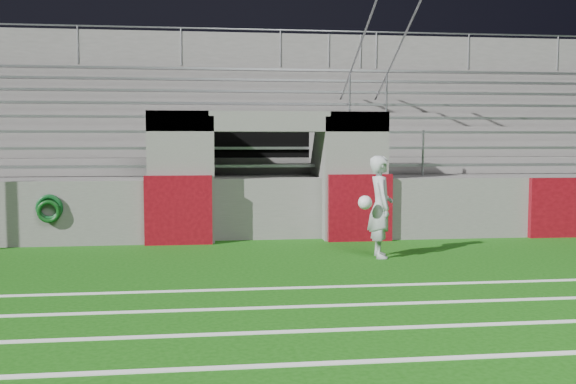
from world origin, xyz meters
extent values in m
plane|color=#134B0C|center=(0.00, 0.00, 0.00)|extent=(90.00, 90.00, 0.00)
cube|color=white|center=(0.00, -4.00, 0.01)|extent=(28.00, 0.09, 0.01)
cube|color=white|center=(0.00, -3.00, 0.01)|extent=(28.00, 0.09, 0.01)
cube|color=white|center=(0.00, -2.00, 0.01)|extent=(28.00, 0.09, 0.01)
cube|color=white|center=(0.00, -1.00, 0.01)|extent=(28.00, 0.09, 0.01)
cube|color=#5F5D5A|center=(-1.80, 3.50, 1.30)|extent=(1.20, 1.00, 2.60)
cube|color=#5F5D5A|center=(1.80, 3.50, 1.30)|extent=(1.20, 1.00, 2.60)
cube|color=black|center=(0.00, 5.20, 1.25)|extent=(2.60, 0.20, 2.50)
cube|color=#5F5D5A|center=(-1.15, 4.10, 1.25)|extent=(0.10, 2.20, 2.50)
cube|color=#5F5D5A|center=(1.15, 4.10, 1.25)|extent=(0.10, 2.20, 2.50)
cube|color=#5F5D5A|center=(0.00, 3.50, 2.40)|extent=(4.80, 1.00, 0.40)
cube|color=#5F5D5A|center=(0.00, 7.35, 1.15)|extent=(26.00, 8.00, 0.20)
cube|color=#5F5D5A|center=(0.00, 7.35, 0.53)|extent=(26.00, 8.00, 1.05)
cube|color=#5A070F|center=(-1.80, 2.94, 0.68)|extent=(1.30, 0.15, 1.35)
cube|color=#5A070F|center=(1.80, 2.94, 0.68)|extent=(1.30, 0.15, 1.35)
cube|color=gray|center=(0.00, 4.43, 1.47)|extent=(23.00, 0.28, 0.06)
cube|color=#5F5D5A|center=(0.00, 5.28, 1.44)|extent=(24.00, 0.75, 0.38)
cube|color=gray|center=(0.00, 5.18, 1.85)|extent=(23.00, 0.28, 0.06)
cube|color=#5F5D5A|center=(0.00, 6.03, 1.63)|extent=(24.00, 0.75, 0.76)
cube|color=gray|center=(0.00, 5.93, 2.23)|extent=(23.00, 0.28, 0.06)
cube|color=#5F5D5A|center=(0.00, 6.78, 1.82)|extent=(24.00, 0.75, 1.14)
cube|color=gray|center=(0.00, 6.68, 2.61)|extent=(23.00, 0.28, 0.06)
cube|color=#5F5D5A|center=(0.00, 7.53, 2.01)|extent=(24.00, 0.75, 1.52)
cube|color=gray|center=(0.00, 7.43, 2.99)|extent=(23.00, 0.28, 0.06)
cube|color=#5F5D5A|center=(0.00, 8.28, 2.20)|extent=(24.00, 0.75, 1.90)
cube|color=gray|center=(0.00, 8.18, 3.37)|extent=(23.00, 0.28, 0.06)
cube|color=#5F5D5A|center=(0.00, 9.03, 2.39)|extent=(24.00, 0.75, 2.28)
cube|color=gray|center=(0.00, 8.93, 3.75)|extent=(23.00, 0.28, 0.06)
cube|color=#5F5D5A|center=(0.00, 9.78, 2.58)|extent=(24.00, 0.75, 2.66)
cube|color=gray|center=(0.00, 9.68, 4.13)|extent=(23.00, 0.28, 0.06)
cube|color=#5F5D5A|center=(0.00, 10.45, 2.65)|extent=(26.00, 0.60, 5.29)
cylinder|color=#A5A8AD|center=(2.50, 4.15, 1.75)|extent=(0.05, 0.05, 1.00)
cylinder|color=#A5A8AD|center=(2.50, 7.15, 3.27)|extent=(0.05, 0.05, 1.00)
cylinder|color=#A5A8AD|center=(2.50, 10.15, 4.79)|extent=(0.05, 0.05, 1.00)
cylinder|color=#A5A8AD|center=(2.50, 7.15, 3.77)|extent=(0.05, 6.02, 3.08)
cylinder|color=#A5A8AD|center=(3.50, 4.15, 1.75)|extent=(0.05, 0.05, 1.00)
cylinder|color=#A5A8AD|center=(3.50, 7.15, 3.27)|extent=(0.05, 0.05, 1.00)
cylinder|color=#A5A8AD|center=(3.50, 10.15, 4.79)|extent=(0.05, 0.05, 1.00)
cylinder|color=#A5A8AD|center=(3.50, 7.15, 3.77)|extent=(0.05, 6.02, 3.08)
cylinder|color=#A5A8AD|center=(-5.00, 10.15, 4.84)|extent=(0.05, 0.05, 1.10)
cylinder|color=#A5A8AD|center=(-2.00, 10.15, 4.84)|extent=(0.05, 0.05, 1.10)
cylinder|color=#A5A8AD|center=(1.00, 10.15, 4.84)|extent=(0.05, 0.05, 1.10)
cylinder|color=#A5A8AD|center=(4.00, 10.15, 4.84)|extent=(0.05, 0.05, 1.10)
cylinder|color=#A5A8AD|center=(7.00, 10.15, 4.84)|extent=(0.05, 0.05, 1.10)
cylinder|color=#A5A8AD|center=(10.00, 10.15, 4.84)|extent=(0.05, 0.05, 1.10)
cylinder|color=#A5A8AD|center=(0.00, 10.15, 5.39)|extent=(24.00, 0.05, 0.05)
imported|color=#A4A8AE|center=(1.73, 1.15, 0.88)|extent=(0.47, 0.67, 1.76)
sphere|color=white|center=(1.39, 0.88, 0.98)|extent=(0.24, 0.24, 0.24)
torus|color=#0C3F1A|center=(-4.21, 2.95, 0.75)|extent=(0.51, 0.09, 0.51)
torus|color=#0B3A11|center=(-4.21, 2.90, 0.69)|extent=(0.44, 0.08, 0.44)
camera|label=1|loc=(-1.20, -9.57, 2.01)|focal=40.00mm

